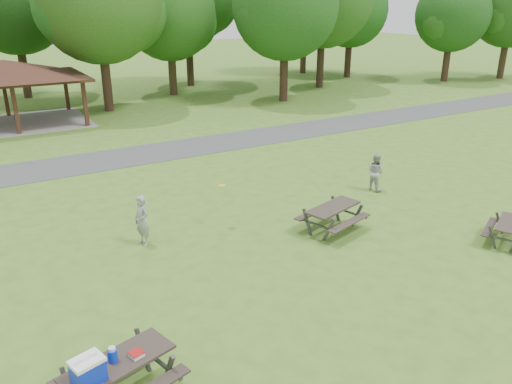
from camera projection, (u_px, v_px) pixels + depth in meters
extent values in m
plane|color=#416B1E|center=(303.00, 297.00, 12.46)|extent=(160.00, 160.00, 0.00)
cube|color=#404042|center=(131.00, 156.00, 23.69)|extent=(120.00, 3.20, 0.02)
cube|color=#351D13|center=(16.00, 111.00, 27.19)|extent=(0.22, 0.22, 2.60)
cube|color=#3B2215|center=(5.00, 96.00, 31.52)|extent=(0.22, 0.22, 2.60)
cube|color=#351C13|center=(85.00, 104.00, 28.95)|extent=(0.22, 0.22, 2.60)
cube|color=#311A12|center=(66.00, 90.00, 33.28)|extent=(0.22, 0.22, 2.60)
cube|color=#321E14|center=(6.00, 79.00, 28.86)|extent=(8.60, 6.60, 0.16)
pyramid|color=#341D15|center=(4.00, 69.00, 28.65)|extent=(7.01, 7.01, 1.00)
cube|color=gray|center=(14.00, 124.00, 29.82)|extent=(8.40, 6.40, 0.03)
cylinder|color=#311E16|center=(106.00, 80.00, 32.75)|extent=(0.60, 0.60, 4.02)
sphere|color=#1C4C15|center=(126.00, 12.00, 32.34)|extent=(5.20, 5.20, 5.20)
sphere|color=#164F17|center=(73.00, 9.00, 30.25)|extent=(4.80, 4.80, 4.80)
cylinder|color=#312215|center=(172.00, 72.00, 38.52)|extent=(0.60, 0.60, 3.43)
sphere|color=#1B4C15|center=(169.00, 13.00, 36.96)|extent=(7.00, 7.00, 7.00)
sphere|color=#164F17|center=(187.00, 22.00, 38.20)|extent=(4.55, 4.55, 4.55)
sphere|color=#1A4012|center=(152.00, 21.00, 36.33)|extent=(4.20, 4.20, 4.20)
cylinder|color=black|center=(284.00, 75.00, 36.10)|extent=(0.60, 0.60, 3.78)
sphere|color=#154313|center=(285.00, 6.00, 34.42)|extent=(7.40, 7.40, 7.40)
sphere|color=#174513|center=(302.00, 17.00, 35.72)|extent=(4.81, 4.81, 4.81)
sphere|color=#154112|center=(268.00, 15.00, 33.75)|extent=(4.44, 4.44, 4.44)
cylinder|color=black|center=(320.00, 62.00, 41.68)|extent=(0.60, 0.60, 4.20)
sphere|color=#1C4513|center=(338.00, 6.00, 41.24)|extent=(5.33, 5.33, 5.33)
sphere|color=#1B4112|center=(308.00, 4.00, 39.10)|extent=(4.92, 4.92, 4.92)
cylinder|color=black|center=(348.00, 58.00, 47.46)|extent=(0.60, 0.60, 3.57)
sphere|color=#164B15|center=(351.00, 10.00, 45.90)|extent=(6.80, 6.80, 6.80)
sphere|color=#174C15|center=(361.00, 17.00, 47.11)|extent=(4.42, 4.42, 4.42)
sphere|color=#144213|center=(341.00, 16.00, 45.28)|extent=(4.08, 4.08, 4.08)
cylinder|color=#301E15|center=(446.00, 62.00, 45.13)|extent=(0.60, 0.60, 3.36)
sphere|color=#133F12|center=(453.00, 15.00, 43.66)|extent=(6.40, 6.40, 6.40)
sphere|color=#174213|center=(460.00, 22.00, 44.82)|extent=(4.16, 4.16, 4.16)
sphere|color=#194714|center=(444.00, 21.00, 43.07)|extent=(3.84, 3.84, 3.84)
cylinder|color=#301E15|center=(24.00, 70.00, 37.26)|extent=(0.60, 0.60, 4.13)
sphere|color=#1F4614|center=(40.00, 9.00, 36.82)|extent=(5.20, 5.20, 5.20)
cylinder|color=black|center=(190.00, 59.00, 42.56)|extent=(0.60, 0.60, 4.55)
sphere|color=#154513|center=(206.00, 1.00, 42.05)|extent=(5.46, 5.46, 5.46)
cylinder|color=#312115|center=(303.00, 51.00, 50.00)|extent=(0.60, 0.60, 4.27)
sphere|color=#1B4A15|center=(318.00, 5.00, 49.53)|extent=(5.20, 5.20, 5.20)
sphere|color=#154914|center=(293.00, 3.00, 47.44)|extent=(4.80, 4.80, 4.80)
cylinder|color=black|center=(503.00, 58.00, 46.72)|extent=(0.60, 0.60, 3.67)
sphere|color=#174212|center=(512.00, 7.00, 45.09)|extent=(7.20, 7.20, 7.20)
sphere|color=#1C4C15|center=(503.00, 13.00, 44.44)|extent=(4.32, 4.32, 4.32)
cube|color=#2B231F|center=(118.00, 362.00, 9.01)|extent=(2.16, 1.31, 0.06)
cube|color=#2D2720|center=(101.00, 360.00, 9.56)|extent=(2.03, 0.81, 0.04)
cube|color=#424244|center=(168.00, 370.00, 9.40)|extent=(0.18, 0.43, 0.88)
cube|color=#3A3A3C|center=(143.00, 350.00, 9.95)|extent=(0.18, 0.43, 0.88)
cube|color=#404043|center=(155.00, 359.00, 9.66)|extent=(0.50, 1.61, 0.06)
cube|color=#0D27C9|center=(88.00, 372.00, 8.44)|extent=(0.59, 0.50, 0.40)
cube|color=white|center=(87.00, 361.00, 8.36)|extent=(0.62, 0.53, 0.07)
cylinder|color=white|center=(86.00, 357.00, 8.33)|extent=(0.44, 0.15, 0.03)
cylinder|color=#0D31C6|center=(113.00, 356.00, 8.95)|extent=(0.21, 0.21, 0.24)
cylinder|color=silver|center=(112.00, 349.00, 8.90)|extent=(0.16, 0.16, 0.06)
cube|color=silver|center=(136.00, 355.00, 9.10)|extent=(0.27, 0.27, 0.08)
cube|color=#A21213|center=(136.00, 352.00, 9.09)|extent=(0.29, 0.29, 0.02)
cube|color=#2C2620|center=(333.00, 207.00, 15.80)|extent=(2.11, 1.28, 0.05)
cube|color=#302723|center=(350.00, 223.00, 15.49)|extent=(1.98, 0.80, 0.04)
cube|color=#302923|center=(316.00, 211.00, 16.34)|extent=(1.98, 0.80, 0.04)
cube|color=#454447|center=(329.00, 230.00, 15.17)|extent=(0.17, 0.42, 0.86)
cube|color=#3D3D40|center=(307.00, 222.00, 15.70)|extent=(0.17, 0.42, 0.86)
cube|color=#3B3A3D|center=(318.00, 225.00, 15.42)|extent=(0.49, 1.56, 0.05)
cube|color=#39393B|center=(357.00, 216.00, 16.19)|extent=(0.17, 0.42, 0.86)
cube|color=#3D3D3F|center=(336.00, 209.00, 16.72)|extent=(0.17, 0.42, 0.86)
cube|color=#3F3E41|center=(346.00, 211.00, 16.44)|extent=(0.49, 1.56, 0.05)
cube|color=#2E2621|center=(510.00, 223.00, 15.04)|extent=(1.73, 1.28, 0.04)
cube|color=#2B231F|center=(489.00, 227.00, 15.41)|extent=(1.55, 0.91, 0.04)
cube|color=#3E3E40|center=(492.00, 238.00, 14.84)|extent=(0.20, 0.33, 0.70)
cube|color=#424345|center=(505.00, 240.00, 14.66)|extent=(0.62, 1.20, 0.04)
cube|color=#434345|center=(499.00, 223.00, 15.81)|extent=(0.20, 0.33, 0.70)
cube|color=#3A3A3C|center=(511.00, 225.00, 15.63)|extent=(0.62, 1.20, 0.04)
cylinder|color=gold|center=(222.00, 186.00, 15.94)|extent=(0.33, 0.33, 0.02)
imported|color=gray|center=(142.00, 221.00, 14.90)|extent=(0.52, 0.65, 1.56)
imported|color=#AAAAAD|center=(375.00, 172.00, 19.25)|extent=(0.69, 0.81, 1.47)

